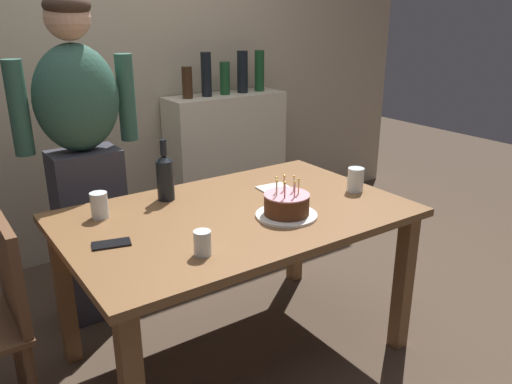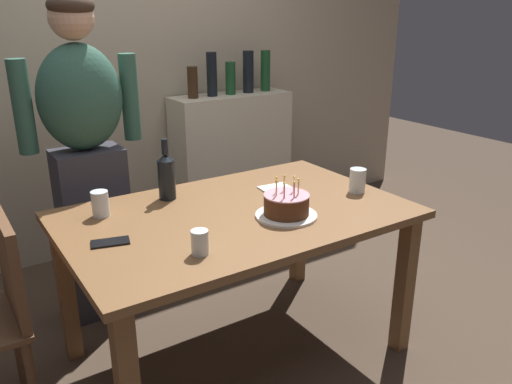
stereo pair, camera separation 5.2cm
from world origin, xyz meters
name	(u,v)px [view 1 (the left image)]	position (x,y,z in m)	size (l,w,h in m)	color
ground_plane	(238,351)	(0.00, 0.00, 0.00)	(10.00, 10.00, 0.00)	#47382B
back_wall	(105,56)	(0.00, 1.55, 1.30)	(5.20, 0.10, 2.60)	tan
dining_table	(237,232)	(0.00, 0.00, 0.64)	(1.50, 0.96, 0.74)	brown
birthday_cake	(287,206)	(0.15, -0.17, 0.79)	(0.27, 0.27, 0.17)	white
water_glass_near	(99,205)	(-0.52, 0.28, 0.80)	(0.07, 0.07, 0.11)	silver
water_glass_far	(202,243)	(-0.33, -0.29, 0.79)	(0.07, 0.07, 0.09)	silver
water_glass_side	(356,180)	(0.63, -0.11, 0.80)	(0.08, 0.08, 0.12)	silver
wine_bottle	(165,176)	(-0.19, 0.32, 0.85)	(0.08, 0.08, 0.29)	black
cell_phone	(111,244)	(-0.57, -0.02, 0.74)	(0.14, 0.07, 0.01)	black
napkin_stack	(274,188)	(0.32, 0.15, 0.74)	(0.15, 0.11, 0.01)	white
person_man_bearded	(84,159)	(-0.43, 0.75, 0.87)	(0.61, 0.27, 1.66)	#33333D
shelf_cabinet	(227,161)	(0.77, 1.33, 0.52)	(0.87, 0.30, 1.31)	beige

